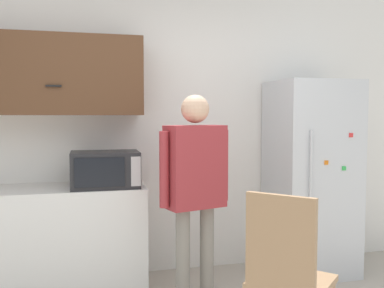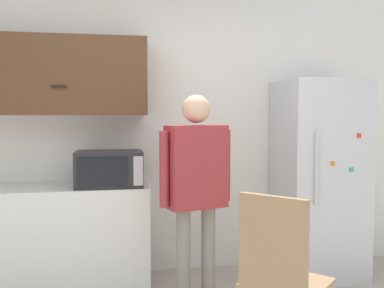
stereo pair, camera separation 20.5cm
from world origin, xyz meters
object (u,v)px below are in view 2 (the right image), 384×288
refrigerator (318,178)px  microwave (109,169)px  person (196,178)px  chair (280,272)px

refrigerator → microwave: bearing=-179.1°
person → chair: person is taller
person → refrigerator: (1.23, 0.43, -0.10)m
microwave → chair: bearing=-52.0°
microwave → chair: size_ratio=0.54×
refrigerator → person: bearing=-160.6°
microwave → chair: 1.70m
refrigerator → chair: size_ratio=1.75×
person → chair: (0.34, -0.88, -0.44)m
person → microwave: bearing=132.4°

